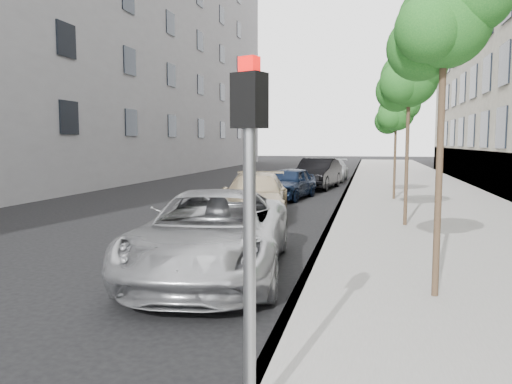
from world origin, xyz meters
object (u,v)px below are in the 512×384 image
(tree_far, at_px, (397,113))
(sedan_black, at_px, (318,173))
(suv, at_px, (255,196))
(sedan_blue, at_px, (289,183))
(signal_pole, at_px, (249,198))
(tree_mid, at_px, (410,78))
(minivan, at_px, (213,233))
(tree_near, at_px, (447,22))
(sedan_rear, at_px, (331,170))

(tree_far, relative_size, sedan_black, 0.90)
(tree_far, bearing_deg, suv, -130.48)
(sedan_blue, bearing_deg, signal_pole, -72.45)
(sedan_blue, bearing_deg, tree_mid, -47.79)
(signal_pole, height_order, minivan, signal_pole)
(tree_near, xyz_separation_m, minivan, (-3.76, 0.92, -3.34))
(signal_pole, bearing_deg, suv, 124.98)
(signal_pole, height_order, sedan_rear, signal_pole)
(tree_near, relative_size, sedan_black, 1.00)
(minivan, bearing_deg, suv, 89.54)
(sedan_black, bearing_deg, signal_pole, -77.85)
(minivan, relative_size, sedan_rear, 1.16)
(signal_pole, xyz_separation_m, sedan_black, (-1.70, 22.10, -1.19))
(tree_mid, height_order, suv, tree_mid)
(tree_far, bearing_deg, tree_near, -90.00)
(signal_pole, bearing_deg, tree_mid, 101.82)
(tree_mid, xyz_separation_m, signal_pole, (-1.93, -10.38, -2.14))
(suv, bearing_deg, signal_pole, -85.29)
(tree_mid, relative_size, sedan_rear, 1.04)
(minivan, xyz_separation_m, suv, (-0.76, 6.78, -0.05))
(sedan_black, bearing_deg, tree_far, -47.48)
(sedan_black, xyz_separation_m, sedan_rear, (0.30, 5.34, -0.10))
(signal_pole, bearing_deg, sedan_black, 116.73)
(tree_mid, relative_size, tree_far, 1.14)
(sedan_blue, bearing_deg, tree_far, 6.05)
(tree_near, relative_size, tree_far, 1.12)
(tree_near, xyz_separation_m, tree_far, (0.00, 13.00, -0.54))
(sedan_blue, xyz_separation_m, sedan_rear, (1.01, 10.30, 0.01))
(tree_near, distance_m, tree_far, 13.01)
(tree_mid, distance_m, signal_pole, 10.77)
(sedan_black, bearing_deg, suv, -87.12)
(sedan_black, height_order, sedan_rear, sedan_black)
(sedan_blue, relative_size, sedan_rear, 0.84)
(sedan_blue, bearing_deg, suv, -82.38)
(signal_pole, xyz_separation_m, minivan, (-1.84, 4.80, -1.22))
(signal_pole, relative_size, sedan_rear, 0.62)
(tree_near, xyz_separation_m, signal_pole, (-1.93, -3.88, -2.12))
(tree_near, distance_m, signal_pole, 4.82)
(tree_near, height_order, sedan_rear, tree_near)
(sedan_rear, bearing_deg, signal_pole, -85.23)
(minivan, distance_m, sedan_black, 17.31)
(minivan, relative_size, sedan_blue, 1.38)
(sedan_rear, bearing_deg, minivan, -89.26)
(tree_near, xyz_separation_m, sedan_blue, (-4.34, 13.27, -3.42))
(tree_mid, xyz_separation_m, minivan, (-3.76, -5.58, -3.35))
(tree_near, height_order, tree_mid, tree_mid)
(tree_mid, xyz_separation_m, tree_far, (-0.00, 6.50, -0.55))
(tree_near, bearing_deg, suv, 120.43)
(tree_mid, xyz_separation_m, sedan_blue, (-4.34, 6.77, -3.44))
(tree_far, relative_size, sedan_blue, 1.09)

